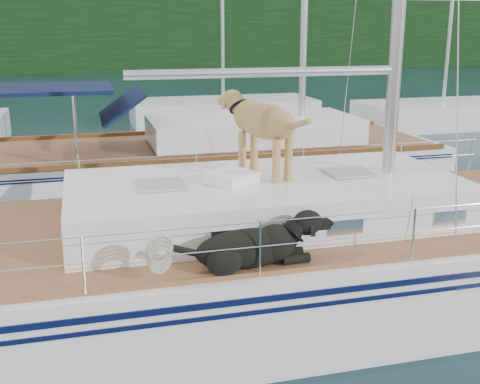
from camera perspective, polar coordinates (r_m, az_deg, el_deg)
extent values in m
plane|color=black|center=(8.46, -2.98, -11.10)|extent=(120.00, 120.00, 0.00)
cube|color=black|center=(52.44, -13.64, 14.24)|extent=(90.00, 3.00, 6.00)
cube|color=#595147|center=(53.72, -13.52, 11.70)|extent=(92.00, 1.00, 1.20)
cube|color=white|center=(8.25, -3.03, -7.99)|extent=(12.00, 3.80, 1.40)
cube|color=#99623D|center=(7.98, -3.11, -3.18)|extent=(11.52, 3.50, 0.06)
cube|color=white|center=(8.08, 2.42, -0.66)|extent=(5.20, 2.50, 0.55)
cylinder|color=silver|center=(7.78, 2.56, 11.26)|extent=(3.60, 0.12, 0.12)
cylinder|color=silver|center=(6.18, 0.16, -3.02)|extent=(10.56, 0.01, 0.01)
cylinder|color=silver|center=(9.49, -5.34, 3.49)|extent=(10.56, 0.01, 0.01)
cube|color=#1D43B5|center=(9.41, -8.07, -0.06)|extent=(0.67, 0.51, 0.05)
cube|color=white|center=(7.76, -0.81, 1.34)|extent=(0.76, 0.74, 0.15)
torus|color=#BDB196|center=(6.10, -7.63, -5.43)|extent=(0.42, 0.28, 0.41)
cube|color=white|center=(14.05, -3.50, 1.76)|extent=(11.00, 3.50, 1.30)
cube|color=#99623D|center=(13.91, -3.54, 4.36)|extent=(10.56, 3.29, 0.06)
cube|color=white|center=(14.13, 1.23, 6.00)|extent=(4.80, 2.30, 0.55)
cube|color=#0D193A|center=(13.46, -17.30, 9.35)|extent=(2.40, 2.30, 0.08)
cube|color=white|center=(24.29, -1.61, 7.50)|extent=(7.20, 3.00, 1.10)
cube|color=white|center=(24.71, 18.60, 6.84)|extent=(6.40, 3.00, 1.10)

